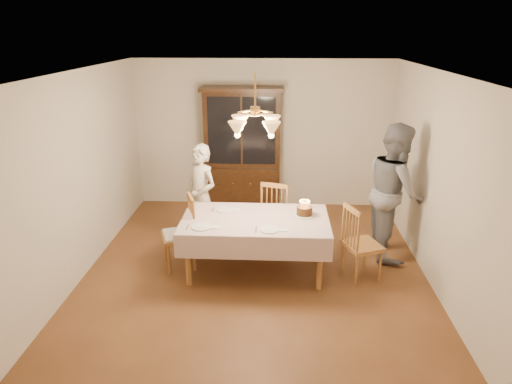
# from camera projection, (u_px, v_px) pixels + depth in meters

# --- Properties ---
(ground) EXTENTS (5.00, 5.00, 0.00)m
(ground) POSITION_uv_depth(u_px,v_px,m) (255.00, 270.00, 6.16)
(ground) COLOR #5A3319
(ground) RESTS_ON ground
(room_shell) EXTENTS (5.00, 5.00, 5.00)m
(room_shell) POSITION_uv_depth(u_px,v_px,m) (255.00, 157.00, 5.62)
(room_shell) COLOR white
(room_shell) RESTS_ON ground
(dining_table) EXTENTS (1.90, 1.10, 0.76)m
(dining_table) POSITION_uv_depth(u_px,v_px,m) (255.00, 224.00, 5.93)
(dining_table) COLOR #945F2B
(dining_table) RESTS_ON ground
(china_hutch) EXTENTS (1.38, 0.54, 2.16)m
(china_hutch) POSITION_uv_depth(u_px,v_px,m) (243.00, 152.00, 7.94)
(china_hutch) COLOR black
(china_hutch) RESTS_ON ground
(chair_far_side) EXTENTS (0.53, 0.52, 1.00)m
(chair_far_side) POSITION_uv_depth(u_px,v_px,m) (277.00, 215.00, 6.82)
(chair_far_side) COLOR #945F2B
(chair_far_side) RESTS_ON ground
(chair_left_end) EXTENTS (0.55, 0.56, 1.00)m
(chair_left_end) POSITION_uv_depth(u_px,v_px,m) (179.00, 236.00, 6.11)
(chair_left_end) COLOR #945F2B
(chair_left_end) RESTS_ON ground
(chair_right_end) EXTENTS (0.55, 0.56, 1.00)m
(chair_right_end) POSITION_uv_depth(u_px,v_px,m) (361.00, 246.00, 5.85)
(chair_right_end) COLOR #945F2B
(chair_right_end) RESTS_ON ground
(elderly_woman) EXTENTS (0.67, 0.64, 1.55)m
(elderly_woman) POSITION_uv_depth(u_px,v_px,m) (201.00, 197.00, 6.62)
(elderly_woman) COLOR beige
(elderly_woman) RESTS_ON ground
(adult_in_grey) EXTENTS (0.75, 0.95, 1.91)m
(adult_in_grey) POSITION_uv_depth(u_px,v_px,m) (394.00, 191.00, 6.31)
(adult_in_grey) COLOR slate
(adult_in_grey) RESTS_ON ground
(birthday_cake) EXTENTS (0.30, 0.30, 0.21)m
(birthday_cake) POSITION_uv_depth(u_px,v_px,m) (304.00, 211.00, 5.98)
(birthday_cake) COLOR white
(birthday_cake) RESTS_ON dining_table
(place_setting_near_left) EXTENTS (0.41, 0.26, 0.02)m
(place_setting_near_left) POSITION_uv_depth(u_px,v_px,m) (203.00, 227.00, 5.64)
(place_setting_near_left) COLOR white
(place_setting_near_left) RESTS_ON dining_table
(place_setting_near_right) EXTENTS (0.39, 0.24, 0.02)m
(place_setting_near_right) POSITION_uv_depth(u_px,v_px,m) (271.00, 229.00, 5.56)
(place_setting_near_right) COLOR white
(place_setting_near_right) RESTS_ON dining_table
(place_setting_far_left) EXTENTS (0.37, 0.23, 0.02)m
(place_setting_far_left) POSITION_uv_depth(u_px,v_px,m) (226.00, 209.00, 6.18)
(place_setting_far_left) COLOR white
(place_setting_far_left) RESTS_ON dining_table
(chandelier) EXTENTS (0.62, 0.62, 0.73)m
(chandelier) POSITION_uv_depth(u_px,v_px,m) (255.00, 125.00, 5.49)
(chandelier) COLOR #BF8C3F
(chandelier) RESTS_ON ground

